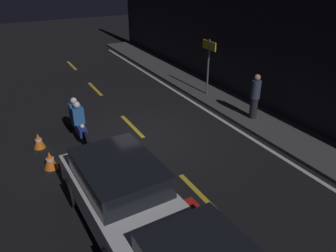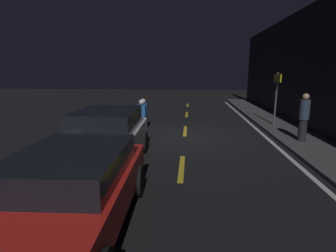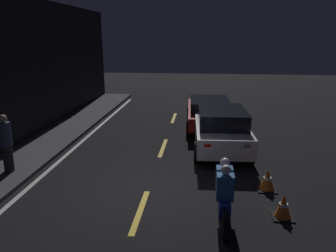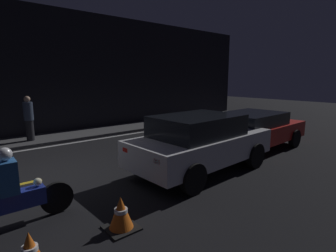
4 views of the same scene
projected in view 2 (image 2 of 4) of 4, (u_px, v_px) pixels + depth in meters
The scene contains 15 objects.
ground_plane at pixel (185, 136), 10.44m from camera, with size 56.00×56.00×0.00m, color black.
raised_curb at pixel (298, 137), 10.07m from camera, with size 28.00×1.83×0.11m.
building_front at pixel (336, 67), 9.44m from camera, with size 28.00×0.30×5.40m.
lane_dash_a at pixel (188, 105), 20.20m from camera, with size 2.00×0.14×0.01m.
lane_dash_b at pixel (187, 114), 15.81m from camera, with size 2.00×0.14×0.01m.
lane_dash_c at pixel (185, 131), 11.42m from camera, with size 2.00×0.14×0.01m.
lane_dash_d at pixel (182, 168), 7.03m from camera, with size 2.00×0.14×0.01m.
lane_solid_kerb at pixel (267, 138), 10.18m from camera, with size 25.20×0.14×0.01m.
sedan_white at pixel (106, 136), 7.09m from camera, with size 4.12×2.03×1.52m.
taxi_red at pixel (70, 189), 4.15m from camera, with size 4.27×2.08×1.30m.
motorcycle at pixel (142, 116), 11.53m from camera, with size 2.25×0.37×1.36m.
traffic_cone_near at pixel (112, 124), 11.56m from camera, with size 0.48×0.48×0.54m.
traffic_cone_mid at pixel (104, 131), 10.22m from camera, with size 0.52×0.52×0.56m.
pedestrian at pixel (304, 117), 9.22m from camera, with size 0.34×0.34×1.69m.
shop_sign at pixel (277, 88), 11.91m from camera, with size 0.90×0.08×2.40m.
Camera 2 is at (10.16, 0.20, 2.53)m, focal length 28.00 mm.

